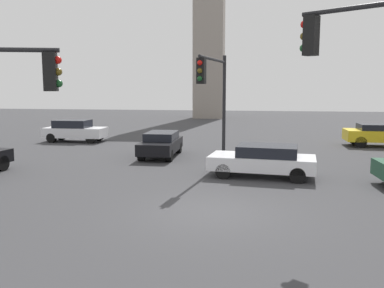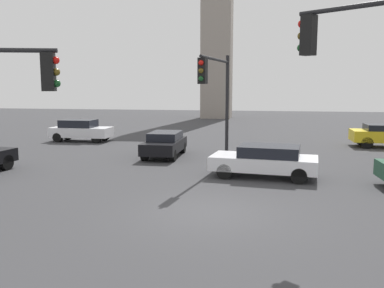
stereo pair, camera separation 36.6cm
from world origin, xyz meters
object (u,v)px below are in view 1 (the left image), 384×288
at_px(car_4, 75,130).
at_px(car_2, 384,134).
at_px(traffic_light_0, 4,96).
at_px(traffic_light_1, 214,87).
at_px(car_0, 161,144).
at_px(car_3, 263,160).

bearing_deg(car_4, car_2, 1.81).
relative_size(traffic_light_0, traffic_light_1, 0.93).
bearing_deg(car_0, car_3, 50.61).
relative_size(car_2, car_4, 1.16).
relative_size(traffic_light_1, car_0, 1.29).
height_order(traffic_light_0, traffic_light_1, traffic_light_1).
height_order(traffic_light_0, car_2, traffic_light_0).
xyz_separation_m(traffic_light_1, car_0, (-3.10, 3.14, -2.97)).
xyz_separation_m(traffic_light_1, car_3, (2.16, -1.04, -2.96)).
bearing_deg(car_2, car_3, -126.77).
height_order(car_3, car_4, car_4).
relative_size(car_0, car_4, 0.98).
bearing_deg(car_4, traffic_light_0, -71.09).
relative_size(traffic_light_0, car_0, 1.20).
distance_m(car_0, car_3, 6.72).
xyz_separation_m(car_0, car_2, (12.83, 5.69, 0.08)).
xyz_separation_m(car_2, car_3, (-7.57, -9.87, -0.07)).
bearing_deg(car_2, car_0, -155.36).
relative_size(car_2, car_3, 1.06).
relative_size(traffic_light_1, car_2, 1.09).
distance_m(traffic_light_0, traffic_light_1, 9.23).
bearing_deg(car_0, traffic_light_0, -8.86).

